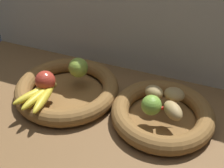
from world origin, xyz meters
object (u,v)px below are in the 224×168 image
object	(u,v)px
potato_oblong	(154,92)
chili_pepper	(162,108)
banana_bunch_front	(39,96)
potato_back	(174,94)
fruit_bowl_left	(67,89)
lime_near	(151,105)
apple_green_back	(78,68)
potato_small	(173,111)
fruit_bowl_right	(162,114)
apple_red_front	(45,81)

from	to	relation	value
potato_oblong	chili_pepper	size ratio (longest dim) A/B	0.58
banana_bunch_front	potato_back	size ratio (longest dim) A/B	2.42
fruit_bowl_left	lime_near	distance (cm)	33.12
banana_bunch_front	chili_pepper	world-z (taller)	banana_bunch_front
apple_green_back	banana_bunch_front	bearing A→B (deg)	-108.46
banana_bunch_front	potato_small	world-z (taller)	potato_small
fruit_bowl_right	apple_red_front	world-z (taller)	apple_red_front
chili_pepper	potato_oblong	bearing A→B (deg)	107.13
fruit_bowl_right	potato_back	distance (cm)	7.44
fruit_bowl_left	potato_small	xyz separation A→B (cm)	(38.71, -3.58, 5.45)
apple_red_front	lime_near	bearing A→B (deg)	2.85
fruit_bowl_right	apple_red_front	bearing A→B (deg)	-171.12
apple_red_front	lime_near	world-z (taller)	apple_red_front
lime_near	potato_back	bearing A→B (deg)	61.02
apple_green_back	lime_near	world-z (taller)	apple_green_back
fruit_bowl_right	lime_near	xyz separation A→B (cm)	(-2.89, -4.34, 6.23)
banana_bunch_front	lime_near	xyz separation A→B (cm)	(35.54, 7.33, 1.72)
apple_red_front	potato_back	bearing A→B (deg)	14.90
fruit_bowl_left	apple_red_front	size ratio (longest dim) A/B	5.41
lime_near	chili_pepper	xyz separation A→B (cm)	(3.07, 2.32, -2.07)
fruit_bowl_right	apple_red_front	xyz separation A→B (cm)	(-39.41, -6.16, 6.57)
fruit_bowl_left	apple_green_back	xyz separation A→B (cm)	(2.32, 5.16, 6.68)
potato_small	lime_near	size ratio (longest dim) A/B	1.26
potato_oblong	lime_near	bearing A→B (deg)	-81.35
apple_green_back	lime_near	xyz separation A→B (cm)	(29.92, -9.50, -0.44)
banana_bunch_front	chili_pepper	distance (cm)	39.80
fruit_bowl_left	chili_pepper	distance (cm)	35.62
fruit_bowl_right	chili_pepper	bearing A→B (deg)	-84.88
fruit_bowl_right	potato_oblong	size ratio (longest dim) A/B	5.32
potato_small	potato_back	bearing A→B (deg)	98.97
apple_red_front	apple_green_back	bearing A→B (deg)	59.76
apple_red_front	chili_pepper	world-z (taller)	apple_red_front
lime_near	chili_pepper	world-z (taller)	lime_near
fruit_bowl_left	banana_bunch_front	bearing A→B (deg)	-105.79
fruit_bowl_right	potato_small	size ratio (longest dim) A/B	4.25
fruit_bowl_left	fruit_bowl_right	bearing A→B (deg)	0.00
apple_red_front	chili_pepper	xyz separation A→B (cm)	(39.60, 4.14, -2.40)
fruit_bowl_right	chili_pepper	world-z (taller)	chili_pepper
apple_red_front	potato_back	distance (cm)	43.13
banana_bunch_front	potato_small	distance (cm)	42.79
fruit_bowl_right	apple_green_back	xyz separation A→B (cm)	(-32.81, 5.16, 6.67)
potato_back	fruit_bowl_left	bearing A→B (deg)	-172.49
potato_back	potato_oblong	xyz separation A→B (cm)	(-6.27, -1.79, 0.28)
fruit_bowl_right	potato_small	xyz separation A→B (cm)	(3.58, -3.58, 5.45)
potato_small	potato_oblong	size ratio (longest dim) A/B	1.25
potato_back	lime_near	distance (cm)	10.65
apple_red_front	apple_green_back	world-z (taller)	apple_green_back
fruit_bowl_left	fruit_bowl_right	distance (cm)	35.13
apple_green_back	lime_near	bearing A→B (deg)	-17.62
banana_bunch_front	potato_small	size ratio (longest dim) A/B	2.08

